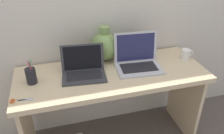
% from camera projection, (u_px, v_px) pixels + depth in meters
% --- Properties ---
extents(back_wall, '(4.40, 0.04, 2.40)m').
position_uv_depth(back_wall, '(101.00, 4.00, 1.86)').
color(back_wall, beige).
rests_on(back_wall, ground).
extents(desk, '(1.49, 0.58, 0.74)m').
position_uv_depth(desk, '(112.00, 89.00, 1.89)').
color(desk, '#D1B78C').
rests_on(desk, ground).
extents(laptop_left, '(0.35, 0.26, 0.22)m').
position_uv_depth(laptop_left, '(83.00, 67.00, 1.76)').
color(laptop_left, '#333338').
rests_on(laptop_left, desk).
extents(laptop_right, '(0.38, 0.29, 0.27)m').
position_uv_depth(laptop_right, '(137.00, 58.00, 1.87)').
color(laptop_right, '#B2B2B7').
rests_on(laptop_right, desk).
extents(green_vase, '(0.23, 0.23, 0.30)m').
position_uv_depth(green_vase, '(105.00, 46.00, 1.94)').
color(green_vase, '#75934C').
rests_on(green_vase, desk).
extents(coffee_mug, '(0.11, 0.08, 0.09)m').
position_uv_depth(coffee_mug, '(186.00, 54.00, 1.99)').
color(coffee_mug, white).
rests_on(coffee_mug, desk).
extents(pen_cup, '(0.07, 0.07, 0.19)m').
position_uv_depth(pen_cup, '(31.00, 76.00, 1.66)').
color(pen_cup, black).
rests_on(pen_cup, desk).
extents(scissors, '(0.15, 0.05, 0.01)m').
position_uv_depth(scissors, '(17.00, 101.00, 1.50)').
color(scissors, '#B7B7BC').
rests_on(scissors, desk).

